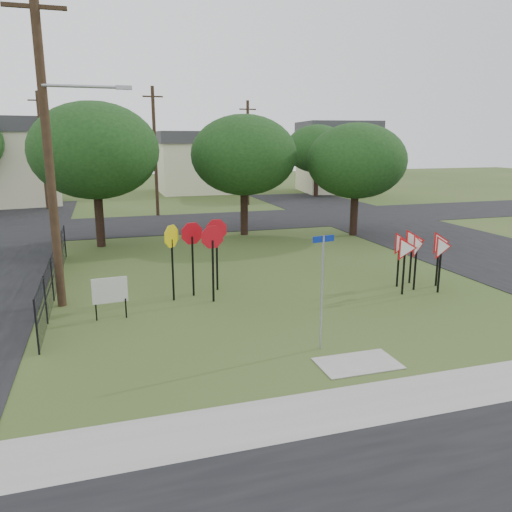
{
  "coord_description": "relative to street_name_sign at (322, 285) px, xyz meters",
  "views": [
    {
      "loc": [
        -5.76,
        -12.55,
        5.41
      ],
      "look_at": [
        -0.98,
        3.0,
        1.6
      ],
      "focal_mm": 35.0,
      "sensor_mm": 36.0,
      "label": 1
    }
  ],
  "objects": [
    {
      "name": "ground",
      "position": [
        0.51,
        1.28,
        -1.75
      ],
      "size": [
        140.0,
        140.0,
        0.0
      ],
      "primitive_type": "plane",
      "color": "#31471A"
    },
    {
      "name": "sidewalk",
      "position": [
        0.51,
        -2.92,
        -1.74
      ],
      "size": [
        30.0,
        1.6,
        0.02
      ],
      "primitive_type": "cube",
      "color": "gray",
      "rests_on": "ground"
    },
    {
      "name": "planting_strip",
      "position": [
        0.51,
        -4.12,
        -1.74
      ],
      "size": [
        30.0,
        0.8,
        0.02
      ],
      "primitive_type": "cube",
      "color": "#31471A",
      "rests_on": "ground"
    },
    {
      "name": "street_right",
      "position": [
        12.51,
        11.28,
        -1.74
      ],
      "size": [
        8.0,
        50.0,
        0.02
      ],
      "primitive_type": "cube",
      "color": "black",
      "rests_on": "ground"
    },
    {
      "name": "street_far",
      "position": [
        0.51,
        21.28,
        -1.74
      ],
      "size": [
        60.0,
        8.0,
        0.02
      ],
      "primitive_type": "cube",
      "color": "black",
      "rests_on": "ground"
    },
    {
      "name": "curb_pad",
      "position": [
        0.51,
        -1.12,
        -1.74
      ],
      "size": [
        2.0,
        1.2,
        0.02
      ],
      "primitive_type": "cube",
      "color": "gray",
      "rests_on": "ground"
    },
    {
      "name": "street_name_sign",
      "position": [
        0.0,
        0.0,
        0.0
      ],
      "size": [
        0.63,
        0.13,
        3.05
      ],
      "color": "#95979D",
      "rests_on": "ground"
    },
    {
      "name": "stop_sign_cluster",
      "position": [
        -2.2,
        5.39,
        0.2
      ],
      "size": [
        2.41,
        1.39,
        2.65
      ],
      "color": "black",
      "rests_on": "ground"
    },
    {
      "name": "yield_sign_cluster",
      "position": [
        5.67,
        3.98,
        -0.15
      ],
      "size": [
        2.76,
        1.64,
        2.16
      ],
      "color": "black",
      "rests_on": "ground"
    },
    {
      "name": "info_board",
      "position": [
        -5.23,
        3.95,
        -0.86
      ],
      "size": [
        1.06,
        0.12,
        1.32
      ],
      "color": "black",
      "rests_on": "ground"
    },
    {
      "name": "utility_pole_main",
      "position": [
        -6.72,
        5.77,
        3.46
      ],
      "size": [
        3.55,
        0.33,
        10.0
      ],
      "color": "#3B291B",
      "rests_on": "ground"
    },
    {
      "name": "far_pole_a",
      "position": [
        -1.49,
        25.28,
        2.85
      ],
      "size": [
        1.4,
        0.24,
        9.0
      ],
      "color": "#3B291B",
      "rests_on": "ground"
    },
    {
      "name": "far_pole_b",
      "position": [
        6.51,
        29.28,
        2.6
      ],
      "size": [
        1.4,
        0.24,
        8.5
      ],
      "color": "#3B291B",
      "rests_on": "ground"
    },
    {
      "name": "far_pole_c",
      "position": [
        -9.49,
        31.28,
        2.85
      ],
      "size": [
        1.4,
        0.24,
        9.0
      ],
      "color": "#3B291B",
      "rests_on": "ground"
    },
    {
      "name": "fence_run",
      "position": [
        -7.09,
        7.53,
        -0.96
      ],
      "size": [
        0.05,
        11.55,
        1.5
      ],
      "color": "black",
      "rests_on": "ground"
    },
    {
      "name": "house_mid",
      "position": [
        4.51,
        41.28,
        1.4
      ],
      "size": [
        8.4,
        8.4,
        6.2
      ],
      "color": "beige",
      "rests_on": "ground"
    },
    {
      "name": "house_right",
      "position": [
        18.51,
        37.28,
        1.9
      ],
      "size": [
        8.3,
        8.3,
        7.2
      ],
      "color": "beige",
      "rests_on": "ground"
    },
    {
      "name": "tree_near_left",
      "position": [
        -5.49,
        15.28,
        3.11
      ],
      "size": [
        6.4,
        6.4,
        7.27
      ],
      "color": "black",
      "rests_on": "ground"
    },
    {
      "name": "tree_near_mid",
      "position": [
        2.51,
        16.28,
        2.79
      ],
      "size": [
        6.0,
        6.0,
        6.8
      ],
      "color": "black",
      "rests_on": "ground"
    },
    {
      "name": "tree_near_right",
      "position": [
        8.51,
        14.28,
        2.48
      ],
      "size": [
        5.6,
        5.6,
        6.33
      ],
      "color": "black",
      "rests_on": "ground"
    },
    {
      "name": "tree_far_right",
      "position": [
        14.51,
        33.28,
        2.79
      ],
      "size": [
        6.0,
        6.0,
        6.8
      ],
      "color": "black",
      "rests_on": "ground"
    }
  ]
}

